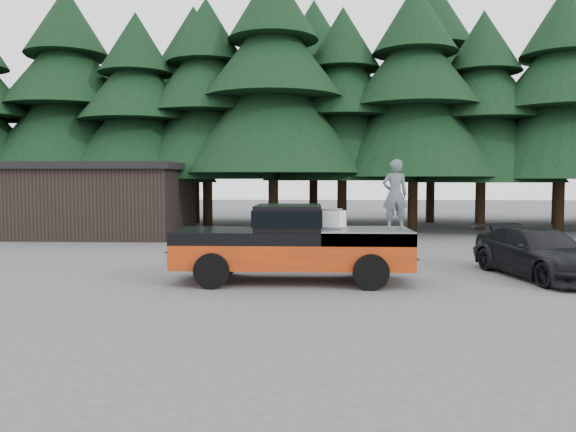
{
  "coord_description": "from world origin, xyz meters",
  "views": [
    {
      "loc": [
        1.03,
        -13.46,
        2.53
      ],
      "look_at": [
        0.41,
        0.0,
        1.67
      ],
      "focal_mm": 35.0,
      "sensor_mm": 36.0,
      "label": 1
    }
  ],
  "objects_px": {
    "man_on_bed": "(395,194)",
    "utility_building": "(97,199)",
    "air_compressor": "(331,220)",
    "pickup_truck": "(292,255)",
    "parked_car": "(539,253)"
  },
  "relations": [
    {
      "from": "air_compressor",
      "to": "utility_building",
      "type": "height_order",
      "value": "utility_building"
    },
    {
      "from": "man_on_bed",
      "to": "parked_car",
      "type": "height_order",
      "value": "man_on_bed"
    },
    {
      "from": "air_compressor",
      "to": "utility_building",
      "type": "xyz_separation_m",
      "value": [
        -10.45,
        11.61,
        0.12
      ]
    },
    {
      "from": "air_compressor",
      "to": "man_on_bed",
      "type": "height_order",
      "value": "man_on_bed"
    },
    {
      "from": "air_compressor",
      "to": "man_on_bed",
      "type": "distance_m",
      "value": 1.69
    },
    {
      "from": "parked_car",
      "to": "man_on_bed",
      "type": "bearing_deg",
      "value": -178.71
    },
    {
      "from": "man_on_bed",
      "to": "air_compressor",
      "type": "bearing_deg",
      "value": -3.8
    },
    {
      "from": "air_compressor",
      "to": "man_on_bed",
      "type": "bearing_deg",
      "value": 21.66
    },
    {
      "from": "air_compressor",
      "to": "utility_building",
      "type": "bearing_deg",
      "value": 153.05
    },
    {
      "from": "man_on_bed",
      "to": "utility_building",
      "type": "distance_m",
      "value": 16.71
    },
    {
      "from": "pickup_truck",
      "to": "utility_building",
      "type": "xyz_separation_m",
      "value": [
        -9.5,
        11.57,
        1.0
      ]
    },
    {
      "from": "utility_building",
      "to": "air_compressor",
      "type": "bearing_deg",
      "value": -48.01
    },
    {
      "from": "pickup_truck",
      "to": "air_compressor",
      "type": "height_order",
      "value": "air_compressor"
    },
    {
      "from": "utility_building",
      "to": "pickup_truck",
      "type": "bearing_deg",
      "value": -50.62
    },
    {
      "from": "pickup_truck",
      "to": "parked_car",
      "type": "relative_size",
      "value": 1.35
    }
  ]
}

